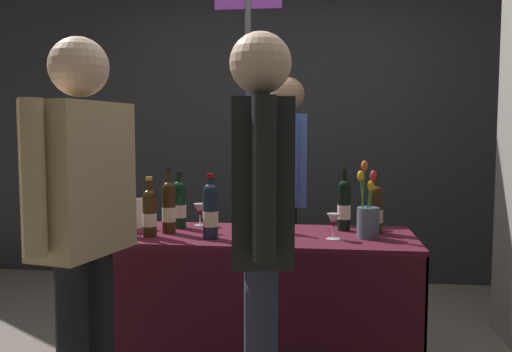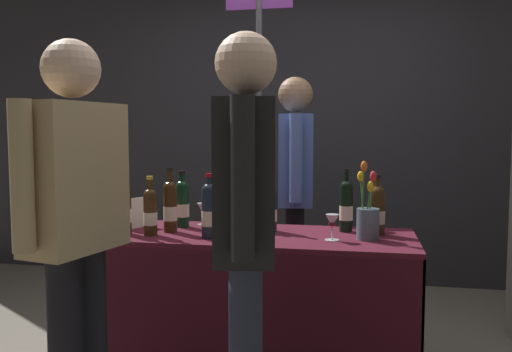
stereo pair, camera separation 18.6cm
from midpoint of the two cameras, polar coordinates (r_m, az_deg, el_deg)
name	(u,v)px [view 1 (the left image)]	position (r m, az deg, el deg)	size (l,w,h in m)	color
back_partition	(284,105)	(4.63, 1.82, 7.57)	(7.51, 0.12, 3.02)	#2D2D33
tasting_table	(256,280)	(2.81, -1.93, -11.14)	(1.61, 0.62, 0.76)	#4C1423
featured_wine_bottle	(169,206)	(2.81, -11.21, -3.22)	(0.07, 0.07, 0.34)	#38230F
display_bottle_0	(246,206)	(2.87, -2.92, -3.29)	(0.08, 0.08, 0.29)	#38230F
display_bottle_1	(270,208)	(2.81, -0.41, -3.46)	(0.07, 0.07, 0.30)	#192333
display_bottle_2	(179,203)	(2.95, -10.02, -2.91)	(0.08, 0.08, 0.31)	black
display_bottle_3	(150,212)	(2.73, -13.25, -3.78)	(0.07, 0.07, 0.30)	#38230F
display_bottle_4	(344,204)	(2.85, 7.58, -3.04)	(0.07, 0.07, 0.33)	black
display_bottle_5	(210,210)	(2.63, -6.93, -3.67)	(0.08, 0.08, 0.32)	#192333
display_bottle_6	(123,209)	(2.79, -15.92, -3.46)	(0.07, 0.07, 0.32)	#38230F
display_bottle_7	(375,208)	(2.81, 10.83, -3.40)	(0.08, 0.08, 0.31)	#38230F
wine_glass_near_vendor	(334,221)	(2.62, 6.30, -4.83)	(0.07, 0.07, 0.13)	silver
wine_glass_mid	(200,210)	(3.01, -7.80, -3.63)	(0.07, 0.07, 0.12)	silver
flower_vase	(368,217)	(2.67, 9.95, -4.41)	(0.11, 0.11, 0.39)	slate
brochure_stand	(132,214)	(2.96, -14.87, -4.00)	(0.16, 0.01, 0.16)	silver
vendor_presenter	(287,178)	(3.47, 1.81, -0.19)	(0.27, 0.61, 1.64)	black
taster_foreground_right	(260,214)	(1.96, -2.24, -4.11)	(0.27, 0.56, 1.64)	#2D3347
taster_foreground_left	(83,211)	(2.17, -20.42, -3.53)	(0.30, 0.57, 1.64)	black
booth_signpost	(248,114)	(3.83, -2.23, 6.62)	(0.48, 0.04, 2.35)	#47474C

